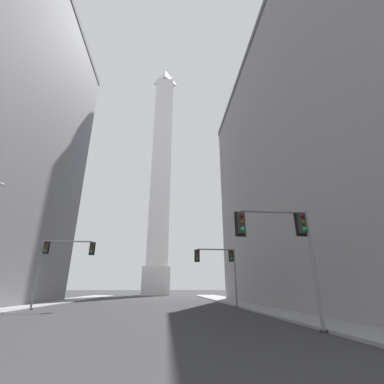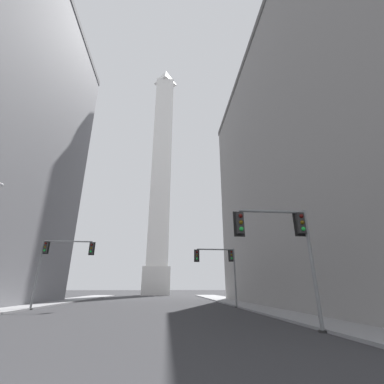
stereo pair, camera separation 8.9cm
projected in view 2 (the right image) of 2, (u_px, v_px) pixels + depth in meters
sidewalk_left at (5, 309)px, 23.84m from camera, size 5.00×82.95×0.15m
sidewalk_right at (262, 307)px, 26.05m from camera, size 5.00×82.95×0.15m
building_right at (336, 162)px, 32.08m from camera, size 21.20×39.57×33.35m
obelisk at (162, 170)px, 78.70m from camera, size 7.12×7.12×75.12m
traffic_light_near_right at (284, 236)px, 13.12m from camera, size 4.05×0.50×5.80m
traffic_light_mid_left at (58, 256)px, 25.52m from camera, size 5.24×0.51×6.43m
traffic_light_mid_right at (221, 262)px, 27.63m from camera, size 4.55×0.51×5.92m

